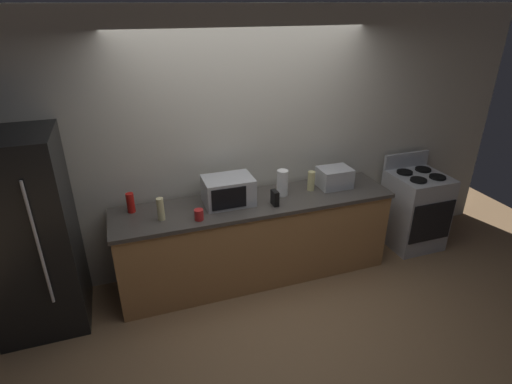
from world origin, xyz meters
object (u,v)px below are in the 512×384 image
object	(u,v)px
bottle_hot_sauce	(131,203)
stove_range	(414,209)
refrigerator	(29,236)
paper_towel_roll	(282,183)
microwave	(228,191)
toaster_oven	(334,177)
bottle_hand_soap	(161,209)
cordless_phone	(275,198)
mug_red	(199,215)
bottle_vinegar	(311,181)

from	to	relation	value
bottle_hot_sauce	stove_range	bearing A→B (deg)	-3.02
refrigerator	paper_towel_roll	xyz separation A→B (m)	(2.35, 0.05, 0.13)
paper_towel_roll	bottle_hot_sauce	world-z (taller)	paper_towel_roll
microwave	paper_towel_roll	size ratio (longest dim) A/B	1.78
microwave	toaster_oven	distance (m)	1.18
bottle_hand_soap	cordless_phone	bearing A→B (deg)	-3.36
cordless_phone	mug_red	xyz separation A→B (m)	(-0.76, -0.05, -0.02)
toaster_oven	bottle_vinegar	distance (m)	0.27
microwave	bottle_hand_soap	distance (m)	0.68
microwave	toaster_oven	world-z (taller)	microwave
toaster_oven	bottle_vinegar	size ratio (longest dim) A/B	1.63
stove_range	toaster_oven	size ratio (longest dim) A/B	3.18
cordless_phone	bottle_hand_soap	size ratio (longest dim) A/B	0.70
bottle_vinegar	cordless_phone	bearing A→B (deg)	-157.77
refrigerator	toaster_oven	size ratio (longest dim) A/B	5.29
microwave	bottle_hot_sauce	bearing A→B (deg)	172.55
toaster_oven	stove_range	bearing A→B (deg)	-3.16
stove_range	toaster_oven	bearing A→B (deg)	176.84
paper_towel_roll	bottle_hand_soap	size ratio (longest dim) A/B	1.26
toaster_oven	bottle_vinegar	xyz separation A→B (m)	(-0.27, 0.00, -0.00)
refrigerator	stove_range	world-z (taller)	refrigerator
microwave	bottle_hand_soap	world-z (taller)	microwave
bottle_vinegar	bottle_hot_sauce	distance (m)	1.83
microwave	bottle_vinegar	xyz separation A→B (m)	(0.90, 0.01, -0.03)
paper_towel_roll	cordless_phone	xyz separation A→B (m)	(-0.15, -0.19, -0.06)
cordless_phone	bottle_vinegar	distance (m)	0.53
stove_range	bottle_vinegar	size ratio (longest dim) A/B	5.18
stove_range	bottle_vinegar	bearing A→B (deg)	177.44
refrigerator	microwave	bearing A→B (deg)	1.55
refrigerator	microwave	distance (m)	1.78
cordless_phone	bottle_hot_sauce	size ratio (longest dim) A/B	0.78
toaster_oven	paper_towel_roll	size ratio (longest dim) A/B	1.26
paper_towel_roll	cordless_phone	distance (m)	0.25
stove_range	toaster_oven	xyz separation A→B (m)	(-1.09, 0.06, 0.54)
bottle_vinegar	toaster_oven	bearing A→B (deg)	-0.18
stove_range	bottle_hot_sauce	world-z (taller)	bottle_hot_sauce
refrigerator	bottle_hot_sauce	distance (m)	0.88
refrigerator	bottle_hand_soap	world-z (taller)	refrigerator
paper_towel_roll	bottle_hot_sauce	size ratio (longest dim) A/B	1.41
refrigerator	mug_red	distance (m)	1.45
stove_range	bottle_vinegar	xyz separation A→B (m)	(-1.37, 0.06, 0.54)
toaster_oven	mug_red	xyz separation A→B (m)	(-1.52, -0.25, -0.05)
refrigerator	paper_towel_roll	distance (m)	2.36
bottle_hot_sauce	paper_towel_roll	bearing A→B (deg)	-4.52
stove_range	paper_towel_roll	xyz separation A→B (m)	(-1.70, 0.05, 0.57)
bottle_hand_soap	mug_red	distance (m)	0.35
bottle_vinegar	mug_red	world-z (taller)	bottle_vinegar
refrigerator	bottle_hand_soap	xyz separation A→B (m)	(1.11, -0.07, 0.11)
stove_range	bottle_hot_sauce	bearing A→B (deg)	176.98
paper_towel_roll	refrigerator	bearing A→B (deg)	-178.78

